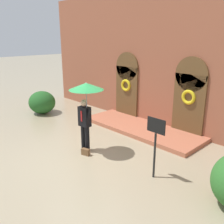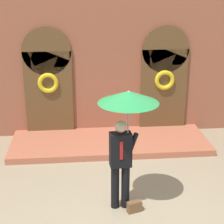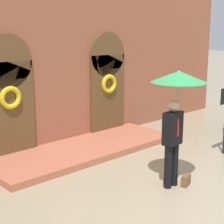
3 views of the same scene
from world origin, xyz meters
TOP-DOWN VIEW (x-y plane):
  - ground_plane at (0.00, 0.00)m, footprint 80.00×80.00m
  - building_facade at (-0.00, 4.15)m, footprint 14.00×2.30m
  - person_with_umbrella at (0.05, 0.21)m, footprint 1.10×1.10m
  - handbag at (0.20, 0.01)m, footprint 0.30×0.20m

SIDE VIEW (x-z plane):
  - ground_plane at x=0.00m, z-range 0.00..0.00m
  - handbag at x=0.20m, z-range 0.00..0.22m
  - person_with_umbrella at x=0.05m, z-range 0.73..3.09m
  - building_facade at x=0.00m, z-range -0.12..5.48m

